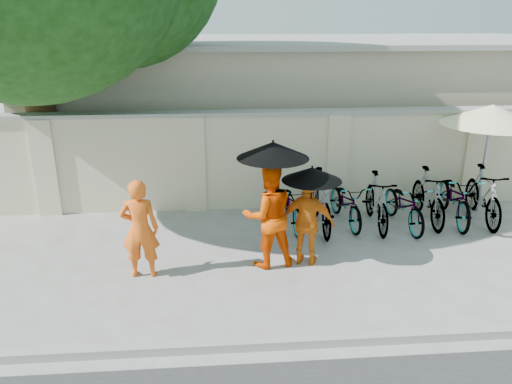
{
  "coord_description": "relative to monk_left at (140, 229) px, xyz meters",
  "views": [
    {
      "loc": [
        -0.52,
        -6.91,
        3.95
      ],
      "look_at": [
        0.12,
        1.03,
        1.1
      ],
      "focal_mm": 35.0,
      "sensor_mm": 36.0,
      "label": 1
    }
  ],
  "objects": [
    {
      "name": "ground",
      "position": [
        1.75,
        -0.29,
        -0.81
      ],
      "size": [
        80.0,
        80.0,
        0.0
      ],
      "primitive_type": "plane",
      "color": "#A3A3A3"
    },
    {
      "name": "kerb",
      "position": [
        1.75,
        -1.99,
        -0.75
      ],
      "size": [
        40.0,
        0.16,
        0.12
      ],
      "primitive_type": "cube",
      "color": "gray",
      "rests_on": "ground"
    },
    {
      "name": "compound_wall",
      "position": [
        2.75,
        2.91,
        0.19
      ],
      "size": [
        20.0,
        0.3,
        2.0
      ],
      "primitive_type": "cube",
      "color": "beige",
      "rests_on": "ground"
    },
    {
      "name": "building_behind",
      "position": [
        3.75,
        6.71,
        0.79
      ],
      "size": [
        14.0,
        6.0,
        3.2
      ],
      "primitive_type": "cube",
      "color": "tan",
      "rests_on": "ground"
    },
    {
      "name": "monk_left",
      "position": [
        0.0,
        0.0,
        0.0
      ],
      "size": [
        0.59,
        0.39,
        1.61
      ],
      "primitive_type": "imported",
      "rotation": [
        0.0,
        0.0,
        3.15
      ],
      "color": "orange",
      "rests_on": "ground"
    },
    {
      "name": "monk_center",
      "position": [
        2.03,
        0.21,
        0.07
      ],
      "size": [
        0.96,
        0.81,
        1.75
      ],
      "primitive_type": "imported",
      "rotation": [
        0.0,
        0.0,
        3.32
      ],
      "color": "#EF4902",
      "rests_on": "ground"
    },
    {
      "name": "parasol_center",
      "position": [
        2.08,
        0.13,
        1.18
      ],
      "size": [
        1.12,
        1.12,
        1.13
      ],
      "color": "black",
      "rests_on": "ground"
    },
    {
      "name": "monk_right",
      "position": [
        2.67,
        0.19,
        -0.06
      ],
      "size": [
        0.94,
        0.65,
        1.48
      ],
      "primitive_type": "imported",
      "rotation": [
        0.0,
        0.0,
        2.78
      ],
      "color": "orange",
      "rests_on": "ground"
    },
    {
      "name": "parasol_right",
      "position": [
        2.69,
        0.11,
        0.79
      ],
      "size": [
        0.95,
        0.95,
        0.86
      ],
      "color": "black",
      "rests_on": "ground"
    },
    {
      "name": "patio_umbrella",
      "position": [
        6.56,
        2.01,
        1.27
      ],
      "size": [
        2.08,
        2.08,
        2.3
      ],
      "rotation": [
        0.0,
        0.0,
        -0.08
      ],
      "color": "gray",
      "rests_on": "ground"
    },
    {
      "name": "bike_0",
      "position": [
        2.65,
        1.79,
        -0.37
      ],
      "size": [
        0.74,
        1.7,
        0.87
      ],
      "primitive_type": "imported",
      "rotation": [
        0.0,
        0.0,
        0.1
      ],
      "color": "gray",
      "rests_on": "ground"
    },
    {
      "name": "bike_1",
      "position": [
        3.2,
        1.62,
        -0.24
      ],
      "size": [
        0.57,
        1.9,
        1.13
      ],
      "primitive_type": "imported",
      "rotation": [
        0.0,
        0.0,
        -0.02
      ],
      "color": "gray",
      "rests_on": "ground"
    },
    {
      "name": "bike_2",
      "position": [
        3.74,
        1.82,
        -0.37
      ],
      "size": [
        0.75,
        1.71,
        0.87
      ],
      "primitive_type": "imported",
      "rotation": [
        0.0,
        0.0,
        0.11
      ],
      "color": "gray",
      "rests_on": "ground"
    },
    {
      "name": "bike_3",
      "position": [
        4.29,
        1.61,
        -0.28
      ],
      "size": [
        0.61,
        1.77,
        1.05
      ],
      "primitive_type": "imported",
      "rotation": [
        0.0,
        0.0,
        -0.07
      ],
      "color": "gray",
      "rests_on": "ground"
    },
    {
      "name": "bike_4",
      "position": [
        4.84,
        1.59,
        -0.36
      ],
      "size": [
        0.74,
        1.74,
        0.89
      ],
      "primitive_type": "imported",
      "rotation": [
        0.0,
        0.0,
        0.09
      ],
      "color": "gray",
      "rests_on": "ground"
    },
    {
      "name": "bike_5",
      "position": [
        5.39,
        1.77,
        -0.27
      ],
      "size": [
        0.58,
        1.8,
        1.07
      ],
      "primitive_type": "imported",
      "rotation": [
        0.0,
        0.0,
        -0.05
      ],
      "color": "gray",
      "rests_on": "ground"
    },
    {
      "name": "bike_6",
      "position": [
        5.93,
        1.77,
        -0.31
      ],
      "size": [
        0.91,
        1.96,
        0.99
      ],
      "primitive_type": "imported",
      "rotation": [
        0.0,
        0.0,
        -0.13
      ],
      "color": "gray",
      "rests_on": "ground"
    },
    {
      "name": "bike_7",
      "position": [
        6.48,
        1.71,
        -0.25
      ],
      "size": [
        0.74,
        1.89,
        1.1
      ],
      "primitive_type": "imported",
      "rotation": [
        0.0,
        0.0,
        -0.12
      ],
      "color": "gray",
      "rests_on": "ground"
    }
  ]
}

